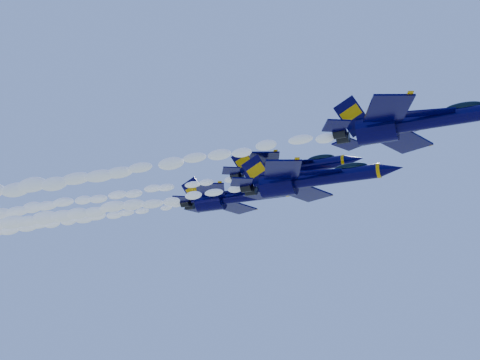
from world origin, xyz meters
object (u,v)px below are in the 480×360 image
at_px(jet_lead, 414,122).
at_px(jet_fourth, 235,197).
at_px(jet_second, 310,179).
at_px(jet_third, 287,168).

xyz_separation_m(jet_lead, jet_fourth, (-28.59, 26.52, 4.67)).
xyz_separation_m(jet_lead, jet_second, (-13.33, 12.01, 0.43)).
bearing_deg(jet_fourth, jet_lead, -42.85).
bearing_deg(jet_lead, jet_second, 137.99).
bearing_deg(jet_lead, jet_third, 135.55).
bearing_deg(jet_lead, jet_fourth, 137.15).
bearing_deg(jet_fourth, jet_third, -40.09).
bearing_deg(jet_second, jet_fourth, 136.43).
relative_size(jet_lead, jet_third, 1.00).
bearing_deg(jet_second, jet_third, 129.16).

